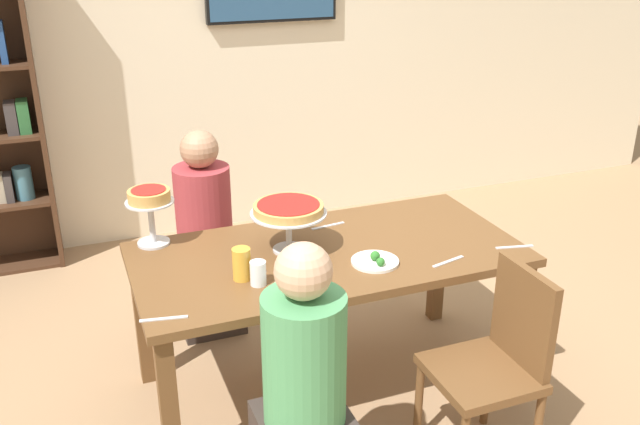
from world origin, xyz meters
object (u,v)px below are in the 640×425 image
(cutlery_fork_far, at_px, (448,262))
(water_glass_clear_near, at_px, (258,273))
(personal_pizza_stand, at_px, (150,202))
(cutlery_fork_near, at_px, (164,319))
(chair_near_right, at_px, (496,358))
(deep_dish_pizza_stand, at_px, (288,212))
(cutlery_knife_far, at_px, (514,247))
(diner_near_left, at_px, (305,408))
(dining_table, at_px, (328,268))
(diner_far_left, at_px, (206,247))
(beer_glass_amber_tall, at_px, (242,264))
(cutlery_knife_near, at_px, (328,226))
(salad_plate_far_diner, at_px, (375,261))
(salad_plate_near_diner, at_px, (303,286))

(cutlery_fork_far, bearing_deg, water_glass_clear_near, 158.58)
(personal_pizza_stand, distance_m, cutlery_fork_near, 0.73)
(chair_near_right, distance_m, deep_dish_pizza_stand, 1.08)
(chair_near_right, distance_m, cutlery_knife_far, 0.60)
(diner_near_left, bearing_deg, dining_table, -27.84)
(diner_far_left, bearing_deg, beer_glass_amber_tall, -1.80)
(cutlery_fork_near, height_order, cutlery_knife_near, same)
(salad_plate_far_diner, distance_m, water_glass_clear_near, 0.54)
(chair_near_right, distance_m, cutlery_fork_near, 1.34)
(dining_table, bearing_deg, chair_near_right, -56.57)
(personal_pizza_stand, height_order, cutlery_fork_near, personal_pizza_stand)
(diner_near_left, xyz_separation_m, cutlery_knife_near, (0.48, 0.97, 0.25))
(diner_far_left, height_order, cutlery_knife_far, diner_far_left)
(beer_glass_amber_tall, bearing_deg, cutlery_knife_near, 35.01)
(diner_near_left, xyz_separation_m, water_glass_clear_near, (-0.01, 0.52, 0.30))
(salad_plate_near_diner, bearing_deg, water_glass_clear_near, 147.05)
(deep_dish_pizza_stand, bearing_deg, chair_near_right, -50.73)
(diner_far_left, xyz_separation_m, beer_glass_amber_tall, (-0.03, -0.89, 0.32))
(deep_dish_pizza_stand, distance_m, beer_glass_amber_tall, 0.35)
(dining_table, relative_size, salad_plate_far_diner, 8.31)
(diner_far_left, distance_m, water_glass_clear_near, 1.00)
(salad_plate_near_diner, bearing_deg, salad_plate_far_diner, 14.98)
(diner_far_left, xyz_separation_m, diner_near_left, (0.03, -1.48, 0.00))
(dining_table, distance_m, deep_dish_pizza_stand, 0.33)
(salad_plate_near_diner, bearing_deg, diner_near_left, -109.39)
(deep_dish_pizza_stand, relative_size, cutlery_knife_near, 1.92)
(water_glass_clear_near, bearing_deg, diner_near_left, -88.77)
(salad_plate_far_diner, xyz_separation_m, cutlery_fork_near, (-0.95, -0.13, -0.01))
(dining_table, distance_m, chair_near_right, 0.85)
(personal_pizza_stand, bearing_deg, salad_plate_far_diner, -32.58)
(cutlery_fork_far, bearing_deg, chair_near_right, -102.80)
(salad_plate_near_diner, distance_m, beer_glass_amber_tall, 0.28)
(salad_plate_far_diner, height_order, cutlery_knife_near, salad_plate_far_diner)
(deep_dish_pizza_stand, relative_size, cutlery_fork_far, 1.92)
(diner_far_left, xyz_separation_m, cutlery_fork_near, (-0.39, -1.09, 0.25))
(diner_far_left, distance_m, personal_pizza_stand, 0.69)
(diner_far_left, xyz_separation_m, water_glass_clear_near, (0.02, -0.96, 0.30))
(cutlery_fork_far, bearing_deg, cutlery_knife_near, 107.86)
(personal_pizza_stand, xyz_separation_m, cutlery_fork_far, (1.18, -0.67, -0.21))
(beer_glass_amber_tall, bearing_deg, salad_plate_far_diner, -7.17)
(diner_far_left, relative_size, cutlery_knife_near, 6.39)
(diner_near_left, bearing_deg, cutlery_knife_near, -26.33)
(personal_pizza_stand, bearing_deg, diner_far_left, 51.19)
(cutlery_knife_far, bearing_deg, diner_far_left, 152.22)
(cutlery_knife_near, bearing_deg, diner_near_left, 56.63)
(salad_plate_near_diner, bearing_deg, chair_near_right, -30.14)
(diner_near_left, distance_m, salad_plate_far_diner, 0.78)
(beer_glass_amber_tall, bearing_deg, water_glass_clear_near, -55.37)
(cutlery_knife_near, distance_m, cutlery_fork_far, 0.66)
(cutlery_knife_near, xyz_separation_m, cutlery_knife_far, (0.71, -0.54, 0.00))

